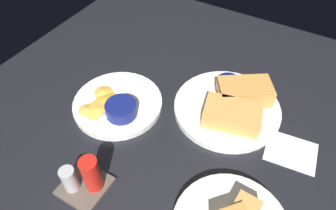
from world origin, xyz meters
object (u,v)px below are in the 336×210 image
spoon_by_dark_ramekin (234,103)px  spoon_by_gravy_ramekin (107,113)px  ramekin_light_gravy (121,109)px  ramekin_dark_sauce (228,85)px  sandwich_half_far (244,92)px  plate_sandwich_main (227,108)px  sandwich_half_near (232,115)px  plate_chips_companion (118,104)px  condiment_caddy (84,179)px

spoon_by_dark_ramekin → spoon_by_gravy_ramekin: 31.58cm
ramekin_light_gravy → spoon_by_gravy_ramekin: ramekin_light_gravy is taller
ramekin_dark_sauce → ramekin_light_gravy: same height
sandwich_half_far → ramekin_dark_sauce: 4.85cm
plate_sandwich_main → sandwich_half_near: (-2.63, 4.29, 3.20)cm
sandwich_half_far → ramekin_dark_sauce: bearing=-13.0°
plate_chips_companion → spoon_by_gravy_ramekin: bearing=94.8°
ramekin_light_gravy → plate_chips_companion: bearing=-39.8°
plate_sandwich_main → plate_chips_companion: bearing=26.7°
ramekin_dark_sauce → sandwich_half_near: bearing=116.6°
ramekin_light_gravy → condiment_caddy: size_ratio=0.79×
plate_sandwich_main → sandwich_half_far: 5.96cm
sandwich_half_near → ramekin_light_gravy: 26.24cm
ramekin_dark_sauce → spoon_by_dark_ramekin: size_ratio=0.74×
plate_sandwich_main → ramekin_dark_sauce: size_ratio=4.30×
ramekin_dark_sauce → spoon_by_gravy_ramekin: (21.94, 22.69, -1.39)cm
ramekin_light_gravy → sandwich_half_far: bearing=-140.3°
sandwich_half_far → spoon_by_dark_ramekin: size_ratio=1.80×
spoon_by_gravy_ramekin → condiment_caddy: size_ratio=1.05×
plate_sandwich_main → condiment_caddy: size_ratio=2.79×
plate_sandwich_main → sandwich_half_near: size_ratio=1.82×
sandwich_half_near → condiment_caddy: bearing=57.4°
sandwich_half_near → spoon_by_gravy_ramekin: 29.85cm
plate_chips_companion → spoon_by_gravy_ramekin: (-0.40, 4.81, 1.16)cm
sandwich_half_near → spoon_by_dark_ramekin: sandwich_half_near is taller
ramekin_light_gravy → spoon_by_gravy_ramekin: 3.85cm
spoon_by_gravy_ramekin → condiment_caddy: 18.64cm
sandwich_half_near → ramekin_light_gravy: size_ratio=1.92×
ramekin_light_gravy → condiment_caddy: 19.46cm
sandwich_half_near → ramekin_light_gravy: bearing=24.5°
ramekin_dark_sauce → ramekin_light_gravy: bearing=47.5°
plate_sandwich_main → sandwich_half_far: bearing=-118.5°
plate_sandwich_main → spoon_by_gravy_ramekin: size_ratio=2.66×
spoon_by_gravy_ramekin → plate_chips_companion: bearing=-85.2°
plate_sandwich_main → plate_chips_companion: (24.62, 12.37, 0.00)cm
spoon_by_dark_ramekin → ramekin_dark_sauce: bearing=-48.5°
plate_sandwich_main → sandwich_half_far: size_ratio=1.76×
plate_sandwich_main → ramekin_light_gravy: ramekin_light_gravy is taller
spoon_by_dark_ramekin → plate_chips_companion: spoon_by_dark_ramekin is taller
plate_sandwich_main → plate_chips_companion: 27.56cm
sandwich_half_near → condiment_caddy: size_ratio=1.53×
plate_sandwich_main → condiment_caddy: (16.42, 34.05, 2.61)cm
sandwich_half_near → ramekin_dark_sauce: 10.98cm
sandwich_half_far → condiment_caddy: 42.83cm
plate_chips_companion → condiment_caddy: size_ratio=2.38×
plate_chips_companion → spoon_by_gravy_ramekin: 4.97cm
sandwich_half_far → ramekin_light_gravy: bearing=39.7°
sandwich_half_near → plate_sandwich_main: bearing=-58.5°
plate_sandwich_main → sandwich_half_near: bearing=121.5°
plate_sandwich_main → ramekin_dark_sauce: ramekin_dark_sauce is taller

